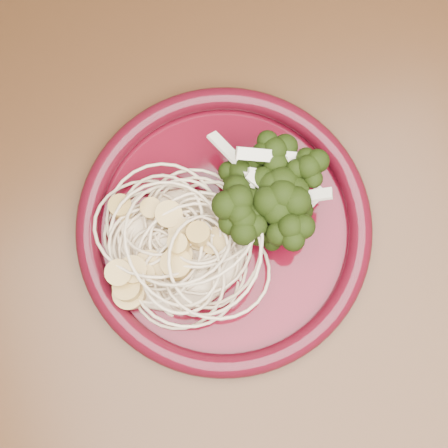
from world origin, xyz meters
TOP-DOWN VIEW (x-y plane):
  - dining_table at (0.00, 0.00)m, footprint 1.20×0.80m
  - dinner_plate at (-0.09, 0.04)m, footprint 0.28×0.28m
  - spaghetti_pile at (-0.13, 0.04)m, footprint 0.13×0.12m
  - scallop_cluster at (-0.13, 0.04)m, footprint 0.13×0.13m
  - broccoli_pile at (-0.04, 0.05)m, footprint 0.09×0.14m
  - onion_garnish at (-0.04, 0.05)m, footprint 0.07×0.09m

SIDE VIEW (x-z plane):
  - dining_table at x=0.00m, z-range 0.28..1.03m
  - dinner_plate at x=-0.09m, z-range 0.75..0.77m
  - spaghetti_pile at x=-0.13m, z-range 0.76..0.78m
  - broccoli_pile at x=-0.04m, z-range 0.76..0.80m
  - scallop_cluster at x=-0.13m, z-range 0.78..0.82m
  - onion_garnish at x=-0.04m, z-range 0.78..0.83m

